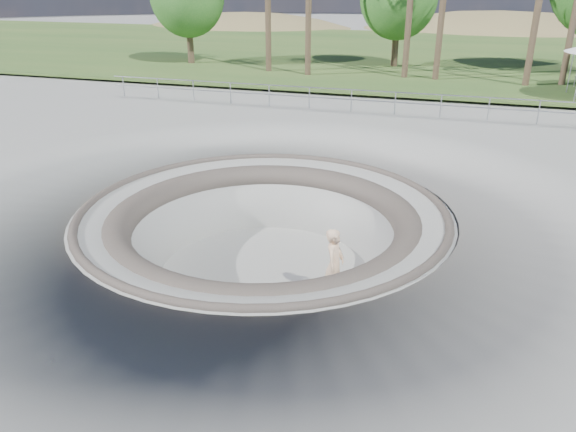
% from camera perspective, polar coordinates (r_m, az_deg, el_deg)
% --- Properties ---
extents(ground, '(180.00, 180.00, 0.00)m').
position_cam_1_polar(ground, '(15.53, -2.51, 0.60)').
color(ground, gray).
rests_on(ground, ground).
extents(skate_bowl, '(14.00, 14.00, 4.10)m').
position_cam_1_polar(skate_bowl, '(16.33, -2.40, -5.33)').
color(skate_bowl, gray).
rests_on(skate_bowl, ground).
extents(grass_strip, '(180.00, 36.00, 0.12)m').
position_cam_1_polar(grass_strip, '(48.06, 11.87, 15.94)').
color(grass_strip, '#2E5220').
rests_on(grass_strip, ground).
extents(distant_hills, '(103.20, 45.00, 28.60)m').
position_cam_1_polar(distant_hills, '(71.82, 16.58, 11.93)').
color(distant_hills, olive).
rests_on(distant_hills, ground).
extents(safety_railing, '(25.00, 0.06, 1.03)m').
position_cam_1_polar(safety_railing, '(26.47, 6.45, 11.61)').
color(safety_railing, gray).
rests_on(safety_railing, ground).
extents(skateboard, '(0.82, 0.39, 0.08)m').
position_cam_1_polar(skateboard, '(14.90, 4.61, -8.46)').
color(skateboard, brown).
rests_on(skateboard, ground).
extents(skater, '(0.53, 0.76, 2.00)m').
position_cam_1_polar(skater, '(14.39, 4.74, -5.02)').
color(skater, beige).
rests_on(skater, skateboard).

